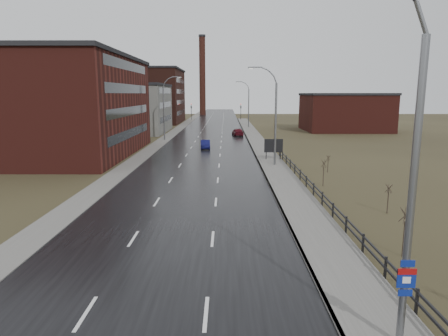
{
  "coord_description": "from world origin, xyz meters",
  "views": [
    {
      "loc": [
        3.04,
        -9.95,
        8.32
      ],
      "look_at": [
        2.94,
        18.61,
        3.0
      ],
      "focal_mm": 32.0,
      "sensor_mm": 36.0,
      "label": 1
    }
  ],
  "objects_px": {
    "billboard": "(273,146)",
    "car_near": "(205,145)",
    "streetlight_main": "(404,169)",
    "car_far": "(238,132)"
  },
  "relations": [
    {
      "from": "billboard",
      "to": "car_near",
      "type": "distance_m",
      "value": 14.22
    },
    {
      "from": "streetlight_main",
      "to": "car_far",
      "type": "height_order",
      "value": "streetlight_main"
    },
    {
      "from": "car_near",
      "to": "billboard",
      "type": "bearing_deg",
      "value": -53.44
    },
    {
      "from": "car_near",
      "to": "car_far",
      "type": "xyz_separation_m",
      "value": [
        5.54,
        18.85,
        0.12
      ]
    },
    {
      "from": "car_far",
      "to": "car_near",
      "type": "bearing_deg",
      "value": 66.36
    },
    {
      "from": "streetlight_main",
      "to": "billboard",
      "type": "height_order",
      "value": "streetlight_main"
    },
    {
      "from": "car_near",
      "to": "car_far",
      "type": "relative_size",
      "value": 0.87
    },
    {
      "from": "car_near",
      "to": "car_far",
      "type": "distance_m",
      "value": 19.64
    },
    {
      "from": "streetlight_main",
      "to": "car_near",
      "type": "distance_m",
      "value": 49.78
    },
    {
      "from": "billboard",
      "to": "car_near",
      "type": "xyz_separation_m",
      "value": [
        -9.14,
        10.83,
        -1.16
      ]
    }
  ]
}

